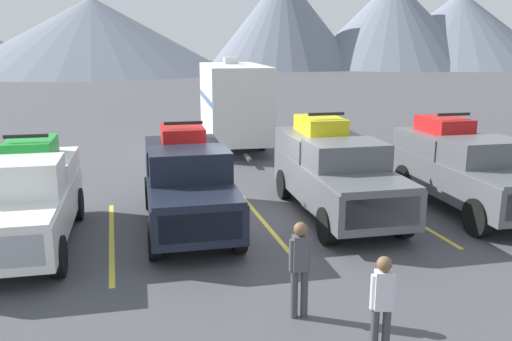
% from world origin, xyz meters
% --- Properties ---
extents(ground_plane, '(240.00, 240.00, 0.00)m').
position_xyz_m(ground_plane, '(0.00, 0.00, 0.00)').
color(ground_plane, '#47474C').
extents(pickup_truck_a, '(2.33, 5.39, 2.44)m').
position_xyz_m(pickup_truck_a, '(-5.69, -0.33, 1.13)').
color(pickup_truck_a, white).
rests_on(pickup_truck_a, ground).
extents(pickup_truck_b, '(2.33, 5.48, 2.56)m').
position_xyz_m(pickup_truck_b, '(-1.91, 0.05, 1.18)').
color(pickup_truck_b, black).
rests_on(pickup_truck_b, ground).
extents(pickup_truck_c, '(2.38, 5.67, 2.66)m').
position_xyz_m(pickup_truck_c, '(2.06, 0.02, 1.20)').
color(pickup_truck_c, '#595B60').
rests_on(pickup_truck_c, ground).
extents(pickup_truck_d, '(2.33, 5.45, 2.60)m').
position_xyz_m(pickup_truck_d, '(5.71, -0.56, 1.20)').
color(pickup_truck_d, '#595B60').
rests_on(pickup_truck_d, ground).
extents(lot_stripe_b, '(0.12, 5.50, 0.01)m').
position_xyz_m(lot_stripe_b, '(-3.84, -0.47, 0.00)').
color(lot_stripe_b, gold).
rests_on(lot_stripe_b, ground).
extents(lot_stripe_c, '(0.12, 5.50, 0.01)m').
position_xyz_m(lot_stripe_c, '(0.00, -0.47, 0.00)').
color(lot_stripe_c, gold).
rests_on(lot_stripe_c, ground).
extents(lot_stripe_d, '(0.12, 5.50, 0.01)m').
position_xyz_m(lot_stripe_d, '(3.84, -0.47, 0.00)').
color(lot_stripe_d, gold).
rests_on(lot_stripe_d, ground).
extents(camper_trailer_a, '(2.98, 7.45, 3.91)m').
position_xyz_m(camper_trailer_a, '(1.47, 9.82, 2.05)').
color(camper_trailer_a, white).
rests_on(camper_trailer_a, ground).
extents(person_a, '(0.35, 0.25, 1.63)m').
position_xyz_m(person_a, '(-0.03, -6.66, 0.94)').
color(person_a, '#3F3F42').
rests_on(person_a, ground).
extents(person_b, '(0.37, 0.23, 1.70)m').
position_xyz_m(person_b, '(-0.75, -5.16, 0.98)').
color(person_b, '#3F3F42').
rests_on(person_b, ground).
extents(mountain_ridge, '(162.11, 48.51, 17.54)m').
position_xyz_m(mountain_ridge, '(-13.47, 76.44, 7.56)').
color(mountain_ridge, slate).
rests_on(mountain_ridge, ground).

